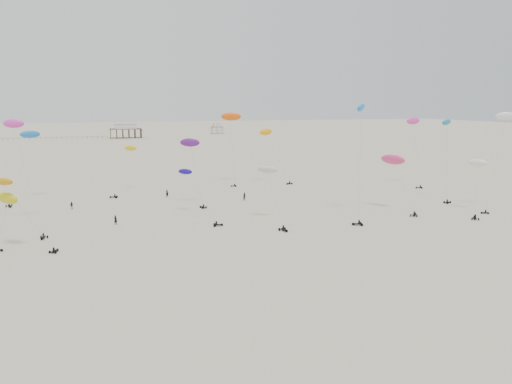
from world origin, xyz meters
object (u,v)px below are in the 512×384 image
object	(u,v)px
pavilion_small	(217,129)
rig_0	(272,187)
rig_9	(271,142)
rig_4	(6,204)
spectator_0	(116,225)
pavilion_main	(126,132)

from	to	relation	value
pavilion_small	rig_0	size ratio (longest dim) A/B	0.67
rig_9	pavilion_small	bearing A→B (deg)	-31.42
rig_4	spectator_0	size ratio (longest dim) A/B	4.36
pavilion_small	spectator_0	distance (m)	293.59
rig_0	rig_9	distance (m)	50.25
pavilion_main	pavilion_small	bearing A→B (deg)	23.20
rig_0	spectator_0	size ratio (longest dim) A/B	6.15
spectator_0	rig_4	bearing A→B (deg)	61.58
pavilion_main	rig_0	size ratio (longest dim) A/B	1.57
rig_0	spectator_0	world-z (taller)	rig_0
rig_9	spectator_0	size ratio (longest dim) A/B	7.57
rig_9	spectator_0	bearing A→B (deg)	108.84
rig_4	rig_9	distance (m)	81.22
rig_0	rig_9	xyz separation A→B (m)	(16.07, 47.37, 4.74)
pavilion_small	rig_0	xyz separation A→B (m)	(-55.58, -288.56, 3.78)
rig_0	spectator_0	xyz separation A→B (m)	(-29.70, 7.65, -7.27)
pavilion_main	pavilion_small	world-z (taller)	pavilion_main
pavilion_main	spectator_0	bearing A→B (deg)	-93.48
rig_9	spectator_0	world-z (taller)	rig_9
rig_0	rig_9	bearing A→B (deg)	-120.76
pavilion_small	rig_9	world-z (taller)	rig_9
pavilion_small	rig_4	world-z (taller)	rig_4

